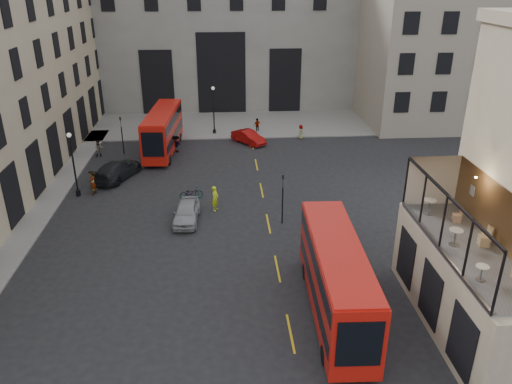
{
  "coord_description": "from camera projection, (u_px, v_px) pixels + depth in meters",
  "views": [
    {
      "loc": [
        -5.18,
        -19.97,
        16.81
      ],
      "look_at": [
        -2.97,
        10.97,
        3.0
      ],
      "focal_mm": 35.0,
      "sensor_mm": 36.0,
      "label": 1
    }
  ],
  "objects": [
    {
      "name": "pedestrian_b",
      "position": [
        177.0,
        144.0,
        50.03
      ],
      "size": [
        1.08,
        1.27,
        1.71
      ],
      "primitive_type": "imported",
      "rotation": [
        0.0,
        0.0,
        1.08
      ],
      "color": "gray",
      "rests_on": "ground"
    },
    {
      "name": "pedestrian_e",
      "position": [
        93.0,
        183.0,
        40.54
      ],
      "size": [
        0.64,
        0.81,
        1.96
      ],
      "primitive_type": "imported",
      "rotation": [
        0.0,
        0.0,
        4.46
      ],
      "color": "gray",
      "rests_on": "ground"
    },
    {
      "name": "car_c",
      "position": [
        117.0,
        170.0,
        43.73
      ],
      "size": [
        4.17,
        5.98,
        1.61
      ],
      "primitive_type": "imported",
      "rotation": [
        0.0,
        0.0,
        2.76
      ],
      "color": "black",
      "rests_on": "ground"
    },
    {
      "name": "pedestrian_d",
      "position": [
        301.0,
        132.0,
        54.1
      ],
      "size": [
        0.75,
        0.89,
        1.55
      ],
      "primitive_type": "imported",
      "rotation": [
        0.0,
        0.0,
        1.97
      ],
      "color": "gray",
      "rests_on": "ground"
    },
    {
      "name": "bicycle",
      "position": [
        191.0,
        193.0,
        39.94
      ],
      "size": [
        1.96,
        1.04,
        0.98
      ],
      "primitive_type": "imported",
      "rotation": [
        0.0,
        0.0,
        1.79
      ],
      "color": "gray",
      "rests_on": "ground"
    },
    {
      "name": "cafe_floor",
      "position": [
        469.0,
        249.0,
        23.94
      ],
      "size": [
        3.0,
        10.0,
        0.1
      ],
      "primitive_type": "cube",
      "color": "slate",
      "rests_on": "host_frontage"
    },
    {
      "name": "building_right",
      "position": [
        432.0,
        30.0,
        58.87
      ],
      "size": [
        16.6,
        18.6,
        20.0
      ],
      "color": "gray",
      "rests_on": "ground"
    },
    {
      "name": "cafe_chair_b",
      "position": [
        484.0,
        240.0,
        24.08
      ],
      "size": [
        0.56,
        0.56,
        0.96
      ],
      "color": "tan",
      "rests_on": "cafe_floor"
    },
    {
      "name": "car_b",
      "position": [
        248.0,
        137.0,
        52.67
      ],
      "size": [
        3.73,
        4.18,
        1.38
      ],
      "primitive_type": "imported",
      "rotation": [
        0.0,
        0.0,
        0.67
      ],
      "color": "#950B09",
      "rests_on": "ground"
    },
    {
      "name": "street_lamp_a",
      "position": [
        74.0,
        168.0,
        39.69
      ],
      "size": [
        0.36,
        0.36,
        5.33
      ],
      "color": "black",
      "rests_on": "ground"
    },
    {
      "name": "pedestrian_a",
      "position": [
        99.0,
        149.0,
        48.81
      ],
      "size": [
        0.92,
        0.76,
        1.7
      ],
      "primitive_type": "imported",
      "rotation": [
        0.0,
        0.0,
        0.15
      ],
      "color": "gray",
      "rests_on": "ground"
    },
    {
      "name": "ground",
      "position": [
        330.0,
        331.0,
        25.37
      ],
      "size": [
        140.0,
        140.0,
        0.0
      ],
      "primitive_type": "plane",
      "color": "black",
      "rests_on": "ground"
    },
    {
      "name": "gateway",
      "position": [
        220.0,
        33.0,
        64.95
      ],
      "size": [
        35.0,
        10.6,
        18.0
      ],
      "color": "gray",
      "rests_on": "ground"
    },
    {
      "name": "cafe_table_far",
      "position": [
        429.0,
        204.0,
        27.12
      ],
      "size": [
        0.68,
        0.68,
        0.86
      ],
      "color": "silver",
      "rests_on": "cafe_floor"
    },
    {
      "name": "cafe_chair_c",
      "position": [
        486.0,
        237.0,
        24.47
      ],
      "size": [
        0.48,
        0.48,
        0.79
      ],
      "color": "#D6B17B",
      "rests_on": "cafe_floor"
    },
    {
      "name": "car_a",
      "position": [
        186.0,
        212.0,
        36.26
      ],
      "size": [
        1.99,
        4.38,
        1.46
      ],
      "primitive_type": "imported",
      "rotation": [
        0.0,
        0.0,
        -0.06
      ],
      "color": "#97999E",
      "rests_on": "ground"
    },
    {
      "name": "traffic_light_near",
      "position": [
        283.0,
        193.0,
        35.25
      ],
      "size": [
        0.16,
        0.2,
        3.8
      ],
      "color": "black",
      "rests_on": "ground"
    },
    {
      "name": "cafe_table_mid",
      "position": [
        455.0,
        235.0,
        24.02
      ],
      "size": [
        0.67,
        0.67,
        0.83
      ],
      "color": "beige",
      "rests_on": "cafe_floor"
    },
    {
      "name": "cafe_table_near",
      "position": [
        482.0,
        271.0,
        21.31
      ],
      "size": [
        0.56,
        0.56,
        0.7
      ],
      "color": "white",
      "rests_on": "cafe_floor"
    },
    {
      "name": "traffic_light_far",
      "position": [
        122.0,
        131.0,
        48.92
      ],
      "size": [
        0.16,
        0.2,
        3.8
      ],
      "color": "black",
      "rests_on": "ground"
    },
    {
      "name": "bus_far",
      "position": [
        163.0,
        129.0,
        49.65
      ],
      "size": [
        3.14,
        10.62,
        4.18
      ],
      "color": "red",
      "rests_on": "ground"
    },
    {
      "name": "street_lamp_b",
      "position": [
        214.0,
        113.0,
        54.99
      ],
      "size": [
        0.36,
        0.36,
        5.33
      ],
      "color": "black",
      "rests_on": "ground"
    },
    {
      "name": "host_frontage",
      "position": [
        461.0,
        289.0,
        24.88
      ],
      "size": [
        3.0,
        11.0,
        4.5
      ],
      "primitive_type": "cube",
      "color": "#BEB38E",
      "rests_on": "ground"
    },
    {
      "name": "pedestrian_c",
      "position": [
        257.0,
        125.0,
        56.37
      ],
      "size": [
        1.0,
        0.75,
        1.58
      ],
      "primitive_type": "imported",
      "rotation": [
        0.0,
        0.0,
        3.59
      ],
      "color": "gray",
      "rests_on": "ground"
    },
    {
      "name": "pavement_far",
      "position": [
        215.0,
        124.0,
        59.58
      ],
      "size": [
        40.0,
        12.0,
        0.12
      ],
      "primitive_type": "cube",
      "color": "slate",
      "rests_on": "ground"
    },
    {
      "name": "cafe_chair_d",
      "position": [
        457.0,
        217.0,
        26.38
      ],
      "size": [
        0.46,
        0.46,
        0.81
      ],
      "color": "tan",
      "rests_on": "cafe_floor"
    },
    {
      "name": "bus_near",
      "position": [
        336.0,
        276.0,
        25.75
      ],
      "size": [
        2.79,
        10.63,
        4.21
      ],
      "color": "red",
      "rests_on": "ground"
    },
    {
      "name": "cyclist",
      "position": [
        215.0,
        198.0,
        37.83
      ],
      "size": [
        0.71,
        0.84,
        1.97
      ],
      "primitive_type": "imported",
      "rotation": [
        0.0,
        0.0,
        1.17
      ],
      "color": "#C6E317",
      "rests_on": "ground"
    }
  ]
}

